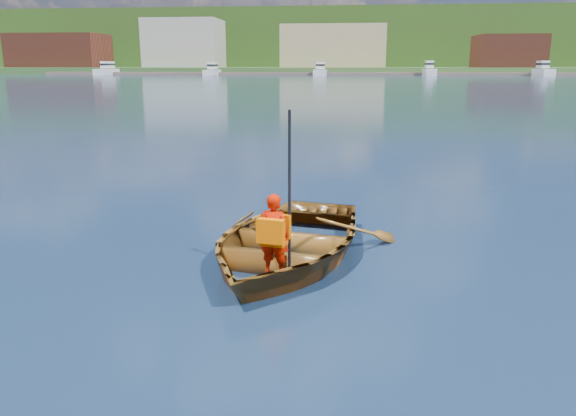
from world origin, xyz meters
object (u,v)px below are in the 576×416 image
rowboat (286,241)px  marina_yachts (386,71)px  dock (338,74)px  child_paddler (274,233)px

rowboat → marina_yachts: bearing=85.9°
dock → marina_yachts: marina_yachts is taller
dock → rowboat: bearing=-89.1°
rowboat → child_paddler: bearing=-92.3°
dock → child_paddler: bearing=-89.1°
rowboat → dock: (-2.45, 148.08, 0.15)m
marina_yachts → child_paddler: bearing=-94.0°
rowboat → marina_yachts: marina_yachts is taller
child_paddler → marina_yachts: (10.20, 144.29, 0.67)m
child_paddler → rowboat: bearing=87.7°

